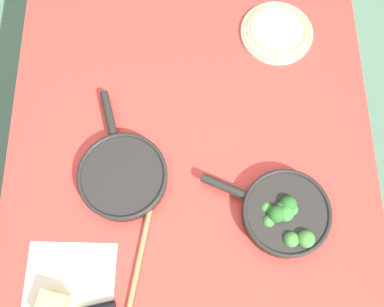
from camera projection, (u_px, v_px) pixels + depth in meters
name	position (u px, v px, depth m)	size (l,w,h in m)	color
ground_plane	(192.00, 208.00, 1.89)	(14.00, 14.00, 0.00)	#51755B
dining_table_red	(192.00, 163.00, 1.25)	(1.32, 1.02, 0.75)	red
skillet_broccoli	(286.00, 213.00, 1.10)	(0.23, 0.34, 0.07)	black
skillet_eggs	(124.00, 175.00, 1.14)	(0.37, 0.24, 0.05)	black
wooden_spoon	(148.00, 224.00, 1.11)	(0.39, 0.10, 0.02)	#996B42
cheese_block	(53.00, 307.00, 1.03)	(0.09, 0.08, 0.05)	#EACC66
dinner_plate_stack	(278.00, 32.00, 1.29)	(0.22, 0.22, 0.03)	white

